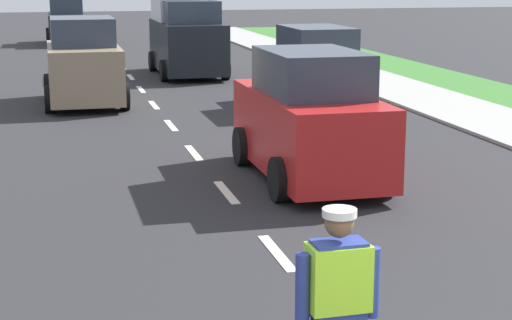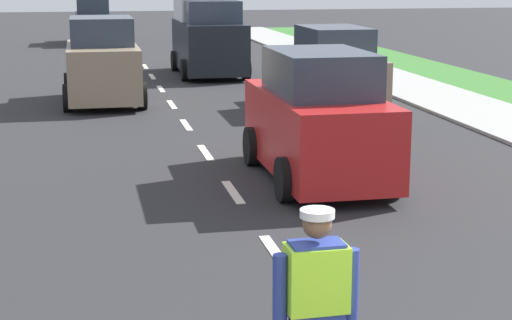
{
  "view_description": "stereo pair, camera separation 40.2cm",
  "coord_description": "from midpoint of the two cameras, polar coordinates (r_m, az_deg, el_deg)",
  "views": [
    {
      "loc": [
        -2.62,
        -3.89,
        3.39
      ],
      "look_at": [
        -0.17,
        6.07,
        1.1
      ],
      "focal_mm": 59.96,
      "sensor_mm": 36.0,
      "label": 1
    },
    {
      "loc": [
        -2.23,
        -3.98,
        3.39
      ],
      "look_at": [
        -0.17,
        6.07,
        1.1
      ],
      "focal_mm": 59.96,
      "sensor_mm": 36.0,
      "label": 2
    }
  ],
  "objects": [
    {
      "name": "ground_plane",
      "position": [
        25.28,
        -8.21,
        4.75
      ],
      "size": [
        96.0,
        96.0,
        0.0
      ],
      "primitive_type": "plane",
      "color": "#28282B"
    },
    {
      "name": "road_worker",
      "position": [
        6.55,
        3.86,
        -9.48
      ],
      "size": [
        0.76,
        0.38,
        1.67
      ],
      "color": "#383D4C",
      "rests_on": "ground"
    },
    {
      "name": "lane_center_line",
      "position": [
        29.43,
        -9.04,
        5.83
      ],
      "size": [
        0.14,
        46.4,
        0.01
      ],
      "color": "silver",
      "rests_on": "ground"
    },
    {
      "name": "car_outgoing_ahead",
      "position": [
        13.95,
        2.75,
        2.67
      ],
      "size": [
        1.89,
        4.06,
        2.13
      ],
      "color": "red",
      "rests_on": "ground"
    },
    {
      "name": "car_oncoming_third",
      "position": [
        41.22,
        -12.8,
        8.92
      ],
      "size": [
        1.9,
        4.1,
        2.11
      ],
      "color": "black",
      "rests_on": "ground"
    },
    {
      "name": "car_oncoming_second",
      "position": [
        22.38,
        -11.93,
        6.26
      ],
      "size": [
        2.03,
        3.82,
        2.21
      ],
      "color": "gray",
      "rests_on": "ground"
    },
    {
      "name": "delivery_truck",
      "position": [
        28.34,
        -5.12,
        8.94
      ],
      "size": [
        2.16,
        4.6,
        3.54
      ],
      "color": "black",
      "rests_on": "ground"
    },
    {
      "name": "car_parked_far",
      "position": [
        21.28,
        3.42,
        5.96
      ],
      "size": [
        1.9,
        4.07,
        2.03
      ],
      "color": "gray",
      "rests_on": "ground"
    }
  ]
}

